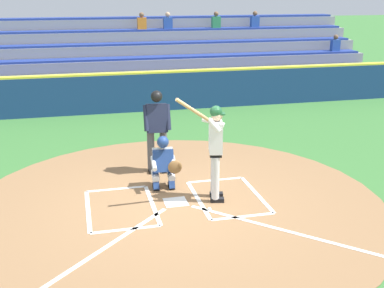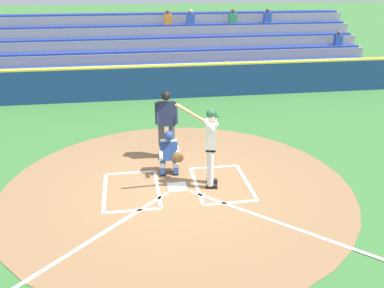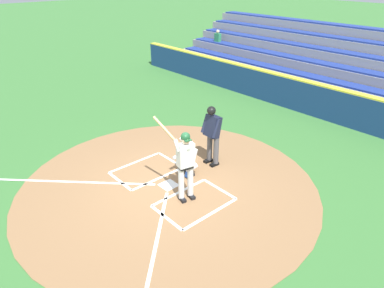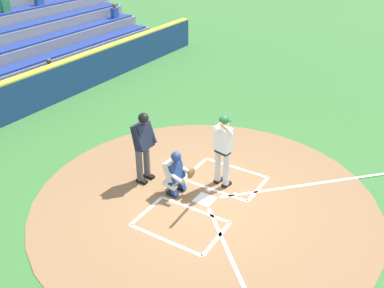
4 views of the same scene
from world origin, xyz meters
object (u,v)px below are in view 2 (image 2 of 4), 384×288
Objects in this scene: plate_umpire at (166,120)px; baseball at (204,195)px; catcher at (169,152)px; batter at (210,142)px.

plate_umpire is 25.20× the size of baseball.
baseball is (-0.62, 1.24, -0.55)m from catcher.
batter is 1.91m from plate_umpire.
catcher is at bearing 88.10° from plate_umpire.
baseball is (0.22, 0.46, -1.06)m from batter.
batter is 1.14× the size of plate_umpire.
catcher reaches higher than baseball.
catcher is 15.27× the size of baseball.
batter reaches higher than plate_umpire.
catcher is at bearing -42.47° from batter.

